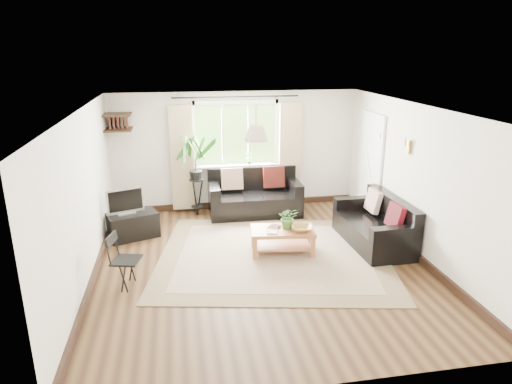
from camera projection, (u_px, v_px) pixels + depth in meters
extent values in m
plane|color=black|center=(260.00, 264.00, 7.11)|extent=(5.50, 5.50, 0.00)
plane|color=white|center=(261.00, 109.00, 6.38)|extent=(5.50, 5.50, 0.00)
cube|color=silver|center=(236.00, 151.00, 9.33)|extent=(5.00, 0.02, 2.40)
cube|color=silver|center=(316.00, 279.00, 4.16)|extent=(5.00, 0.02, 2.40)
cube|color=silver|center=(84.00, 200.00, 6.33)|extent=(0.02, 5.50, 2.40)
cube|color=silver|center=(417.00, 182.00, 7.16)|extent=(0.02, 5.50, 2.40)
cube|color=#C5B498|center=(274.00, 255.00, 7.39)|extent=(4.17, 3.76, 0.02)
cube|color=silver|center=(370.00, 168.00, 8.81)|extent=(0.06, 0.96, 2.06)
imported|color=#386729|center=(288.00, 218.00, 7.36)|extent=(0.37, 0.34, 0.35)
imported|color=#A07337|center=(302.00, 228.00, 7.28)|extent=(0.40, 0.40, 0.08)
imported|color=white|center=(267.00, 231.00, 7.26)|extent=(0.21, 0.26, 0.02)
imported|color=#512A20|center=(269.00, 226.00, 7.46)|extent=(0.27, 0.28, 0.02)
cube|color=black|center=(133.00, 225.00, 8.04)|extent=(0.95, 0.73, 0.45)
imported|color=#2D6023|center=(249.00, 158.00, 9.30)|extent=(0.14, 0.10, 0.27)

